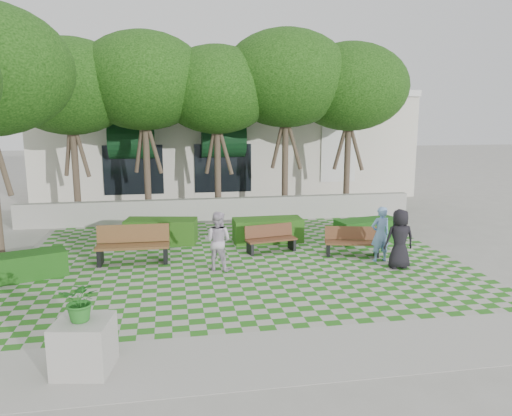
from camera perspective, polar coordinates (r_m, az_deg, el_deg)
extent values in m
plane|color=gray|center=(13.30, -1.00, -7.22)|extent=(90.00, 90.00, 0.00)
plane|color=#2B721E|center=(14.24, -1.64, -5.96)|extent=(12.00, 12.00, 0.00)
cube|color=#9E9B93|center=(9.04, 3.87, -16.39)|extent=(16.00, 2.00, 0.01)
cube|color=#9E9B93|center=(19.15, -3.92, -0.20)|extent=(15.00, 0.36, 0.90)
cube|color=#57331D|center=(14.83, 10.96, -3.91)|extent=(1.65, 0.85, 0.05)
cube|color=#57331D|center=(15.00, 10.89, -2.82)|extent=(1.56, 0.49, 0.40)
cube|color=black|center=(14.82, 8.24, -4.65)|extent=(0.19, 0.45, 0.39)
cube|color=black|center=(14.99, 13.60, -4.67)|extent=(0.19, 0.45, 0.39)
cube|color=#532F1C|center=(14.96, 1.76, -3.63)|extent=(1.59, 0.75, 0.05)
cube|color=#532F1C|center=(15.10, 1.44, -2.59)|extent=(1.52, 0.40, 0.38)
cube|color=black|center=(14.77, -0.68, -4.60)|extent=(0.16, 0.43, 0.37)
cube|color=black|center=(15.28, 4.12, -4.10)|extent=(0.16, 0.43, 0.37)
cube|color=brown|center=(14.22, -13.90, -4.26)|extent=(2.00, 0.66, 0.07)
cube|color=brown|center=(14.42, -13.85, -2.82)|extent=(1.99, 0.19, 0.50)
cube|color=black|center=(14.40, -17.37, -5.30)|extent=(0.13, 0.56, 0.49)
cube|color=black|center=(14.22, -10.29, -5.17)|extent=(0.13, 0.56, 0.49)
cube|color=#164813|center=(16.60, 12.60, -2.50)|extent=(2.18, 1.19, 0.72)
cube|color=#225115|center=(16.11, 1.35, -2.55)|extent=(2.21, 0.91, 0.77)
cube|color=#224D14|center=(16.23, -10.78, -2.62)|extent=(2.36, 1.29, 0.78)
cube|color=#174512|center=(13.93, -24.72, -6.01)|extent=(2.02, 1.37, 0.66)
cube|color=#9E9B93|center=(8.82, -19.05, -14.64)|extent=(1.00, 1.00, 0.87)
imported|color=#267123|center=(8.52, -19.38, -9.95)|extent=(0.69, 0.63, 0.68)
imported|color=#7AA4DE|center=(14.37, 14.02, -2.92)|extent=(0.61, 0.43, 1.57)
imported|color=black|center=(13.89, 16.09, -3.41)|extent=(0.81, 0.55, 1.61)
imported|color=silver|center=(13.24, -4.41, -3.76)|extent=(0.96, 0.88, 1.59)
cylinder|color=#47382B|center=(20.52, -19.90, 3.80)|extent=(0.26, 0.26, 3.64)
ellipsoid|color=#1E4C11|center=(20.41, -20.50, 12.88)|extent=(4.80, 4.80, 3.60)
cylinder|color=#47382B|center=(20.23, -12.34, 4.34)|extent=(0.26, 0.26, 3.81)
ellipsoid|color=#1E4C11|center=(20.13, -12.75, 14.00)|extent=(5.00, 5.00, 3.75)
cylinder|color=#47382B|center=(20.32, -4.40, 4.27)|extent=(0.26, 0.26, 3.58)
ellipsoid|color=#1E4C11|center=(20.20, -4.53, 13.33)|extent=(4.60, 4.60, 3.45)
cylinder|color=#47382B|center=(20.76, 3.34, 4.90)|extent=(0.26, 0.26, 3.92)
ellipsoid|color=#1E4C11|center=(20.68, 3.45, 14.58)|extent=(5.20, 5.20, 3.90)
cylinder|color=#47382B|center=(21.55, 10.36, 4.66)|extent=(0.26, 0.26, 3.70)
ellipsoid|color=#1E4C11|center=(21.45, 10.67, 13.46)|extent=(4.80, 4.80, 3.60)
cube|color=beige|center=(26.90, -3.69, 7.44)|extent=(18.00, 8.00, 5.00)
cube|color=white|center=(22.89, -2.62, 13.09)|extent=(18.00, 0.30, 0.30)
cube|color=black|center=(24.10, 9.38, 6.19)|extent=(1.40, 0.10, 2.40)
cylinder|color=#0E3417|center=(22.74, -13.99, 7.75)|extent=(3.00, 1.80, 1.80)
cube|color=black|center=(22.86, -13.83, 4.25)|extent=(2.60, 0.08, 2.20)
cylinder|color=#0E3417|center=(22.83, -3.83, 8.06)|extent=(3.00, 1.80, 1.80)
cube|color=black|center=(22.94, -3.79, 4.57)|extent=(2.60, 0.08, 2.20)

